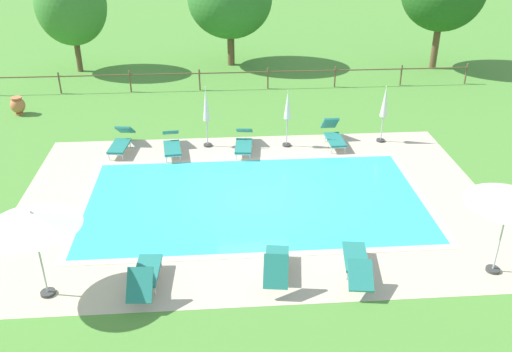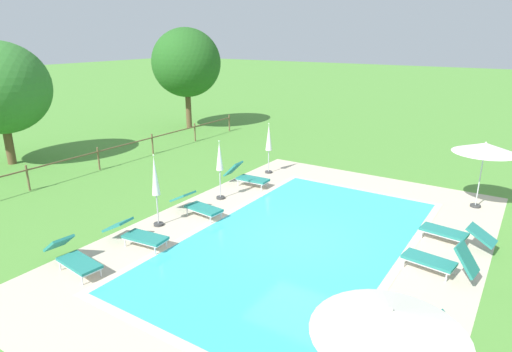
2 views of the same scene
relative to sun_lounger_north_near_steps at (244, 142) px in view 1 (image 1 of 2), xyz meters
name	(u,v)px [view 1 (image 1 of 2)]	position (x,y,z in m)	size (l,w,h in m)	color
ground_plane	(255,200)	(0.14, -3.79, -0.36)	(160.00, 160.00, 0.00)	#518E38
pool_deck_paving	(255,200)	(0.14, -3.79, -0.35)	(14.88, 10.11, 0.01)	beige
swimming_pool_water	(255,200)	(0.14, -3.79, -0.35)	(10.53, 5.76, 0.01)	#38C6D1
pool_coping_rim	(255,200)	(0.14, -3.79, -0.35)	(11.01, 6.24, 0.01)	beige
sun_lounger_north_near_steps	(244,142)	(0.00, 0.00, 0.00)	(0.79, 2.11, 0.73)	#237A70
sun_lounger_north_mid	(333,135)	(3.48, 0.31, 0.03)	(0.67, 1.95, 0.93)	#237A70
sun_lounger_north_far	(172,144)	(-2.70, 0.02, 0.00)	(0.82, 2.12, 0.72)	#237A70
sun_lounger_north_end	(145,275)	(-2.86, -7.93, 0.03)	(0.71, 1.95, 0.93)	#237A70
sun_lounger_south_mid	(357,262)	(2.46, -7.78, 0.00)	(0.87, 2.12, 0.74)	#237A70
sun_lounger_south_far	(121,142)	(-4.60, 0.33, 0.01)	(0.83, 2.06, 0.82)	#237A70
sun_lounger_south_end	(277,264)	(0.40, -7.76, 0.04)	(0.85, 1.89, 1.02)	#237A70
patio_umbrella_open_foreground	(32,220)	(-5.23, -8.01, 1.78)	(2.21, 2.21, 2.38)	#383838
patio_umbrella_open_by_bench	(510,198)	(6.02, -7.92, 1.82)	(2.13, 2.13, 2.41)	#383838
patio_umbrella_closed_row_west	(206,108)	(-1.37, 0.50, 1.19)	(0.32, 0.32, 2.40)	#383838
patio_umbrella_closed_row_mid_west	(384,105)	(5.39, 0.45, 1.14)	(0.32, 0.32, 2.26)	#383838
patio_umbrella_closed_row_centre	(288,109)	(1.66, 0.29, 1.14)	(0.32, 0.32, 2.26)	#383838
terracotta_urn_near_fence	(18,105)	(-9.64, 4.51, 0.07)	(0.63, 0.63, 0.79)	#C67547
perimeter_fence	(234,76)	(-0.09, 7.22, 0.34)	(23.52, 0.08, 1.05)	brown
tree_far_west	(71,5)	(-8.29, 10.91, 3.12)	(3.62, 3.62, 5.52)	brown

